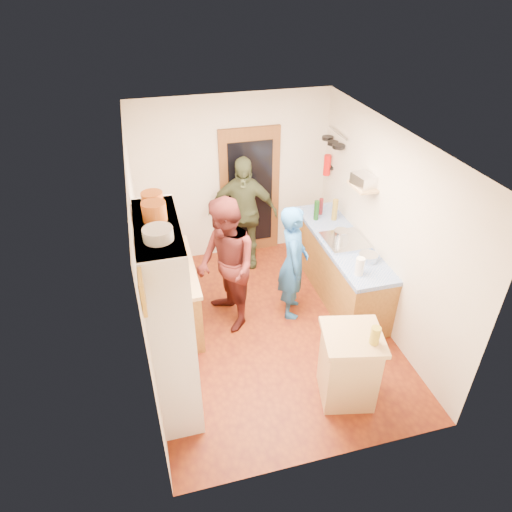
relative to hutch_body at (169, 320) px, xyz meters
name	(u,v)px	position (x,y,z in m)	size (l,w,h in m)	color
floor	(269,327)	(1.30, 0.80, -1.11)	(3.00, 4.00, 0.02)	maroon
ceiling	(272,138)	(1.30, 0.80, 1.51)	(3.00, 4.00, 0.02)	silver
wall_back	(234,179)	(1.30, 2.81, 0.20)	(3.00, 0.02, 2.60)	beige
wall_front	(338,368)	(1.30, -1.21, 0.20)	(3.00, 0.02, 2.60)	beige
wall_left	(141,263)	(-0.21, 0.80, 0.20)	(0.02, 4.00, 2.60)	beige
wall_right	(385,229)	(2.81, 0.80, 0.20)	(0.02, 4.00, 2.60)	beige
door_frame	(250,193)	(1.55, 2.77, -0.05)	(0.95, 0.06, 2.10)	brown
door_glass	(251,194)	(1.55, 2.74, -0.05)	(0.70, 0.02, 1.70)	black
hutch_body	(169,320)	(0.00, 0.00, 0.00)	(0.40, 1.20, 2.20)	white
hutch_top_shelf	(157,227)	(0.00, 0.00, 1.08)	(0.40, 1.14, 0.04)	white
plate_stack	(158,234)	(0.00, -0.26, 1.15)	(0.25, 0.25, 0.11)	white
orange_pot_a	(154,211)	(0.00, 0.09, 1.19)	(0.22, 0.22, 0.17)	orange
orange_pot_b	(153,201)	(0.00, 0.29, 1.19)	(0.20, 0.20, 0.18)	orange
left_counter_base	(172,296)	(0.10, 1.25, -0.68)	(0.60, 1.40, 0.85)	#A06E2B
left_counter_top	(169,268)	(0.10, 1.25, -0.23)	(0.64, 1.44, 0.05)	tan
toaster	(177,283)	(0.15, 0.75, -0.10)	(0.26, 0.17, 0.20)	white
kettle	(165,268)	(0.05, 1.12, -0.12)	(0.15, 0.15, 0.16)	white
orange_bowl	(174,257)	(0.18, 1.38, -0.15)	(0.20, 0.20, 0.09)	orange
chopping_board	(166,245)	(0.12, 1.76, -0.19)	(0.30, 0.22, 0.03)	tan
right_counter_base	(339,268)	(2.50, 1.30, -0.68)	(0.60, 2.20, 0.84)	#A06E2B
right_counter_top	(342,241)	(2.50, 1.30, -0.23)	(0.62, 2.22, 0.06)	#0D40AF
hob	(345,241)	(2.50, 1.23, -0.18)	(0.55, 0.58, 0.04)	silver
pot_on_hob	(341,235)	(2.45, 1.26, -0.09)	(0.21, 0.21, 0.13)	silver
bottle_a	(316,210)	(2.35, 1.94, -0.05)	(0.08, 0.08, 0.30)	#143F14
bottle_b	(321,207)	(2.48, 2.08, -0.07)	(0.06, 0.06, 0.25)	#591419
bottle_c	(335,210)	(2.61, 1.86, -0.04)	(0.08, 0.08, 0.33)	olive
paper_towel	(360,266)	(2.35, 0.48, -0.08)	(0.11, 0.11, 0.23)	white
mixing_bowl	(368,257)	(2.60, 0.73, -0.15)	(0.24, 0.24, 0.09)	silver
island_base	(348,368)	(1.82, -0.51, -0.67)	(0.55, 0.55, 0.86)	tan
island_top	(353,337)	(1.82, -0.51, -0.22)	(0.62, 0.62, 0.05)	tan
cutting_board	(347,333)	(1.78, -0.45, -0.21)	(0.35, 0.28, 0.02)	white
oil_jar	(375,335)	(1.97, -0.67, -0.09)	(0.10, 0.10, 0.20)	#AD9E2D
pan_rail	(338,133)	(2.76, 2.33, 0.95)	(0.02, 0.02, 0.65)	silver
pan_hang_a	(338,146)	(2.70, 2.15, 0.82)	(0.18, 0.18, 0.05)	black
pan_hang_b	(333,143)	(2.70, 2.35, 0.80)	(0.16, 0.16, 0.05)	black
pan_hang_c	(328,138)	(2.70, 2.55, 0.81)	(0.17, 0.17, 0.05)	black
wall_shelf	(363,186)	(2.67, 1.25, 0.60)	(0.26, 0.42, 0.03)	tan
radio	(364,180)	(2.67, 1.25, 0.69)	(0.22, 0.30, 0.15)	silver
ext_bracket	(330,168)	(2.77, 2.50, 0.35)	(0.06, 0.10, 0.04)	black
fire_extinguisher	(327,165)	(2.71, 2.50, 0.40)	(0.11, 0.11, 0.32)	red
picture_frame	(143,292)	(-0.18, -0.75, 0.95)	(0.03, 0.25, 0.30)	gold
person_hob	(296,264)	(1.72, 1.02, -0.29)	(0.59, 0.39, 1.62)	#1F57A1
person_left	(227,264)	(0.83, 1.11, -0.19)	(0.89, 0.69, 1.83)	#461816
person_back	(244,213)	(1.36, 2.40, -0.20)	(1.06, 0.44, 1.81)	#353B24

